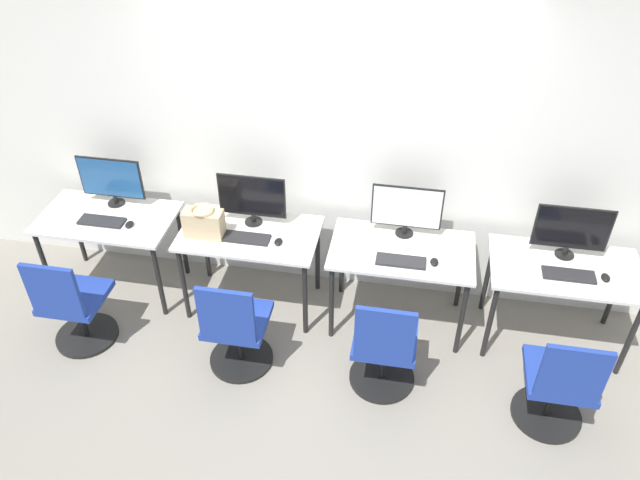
{
  "coord_description": "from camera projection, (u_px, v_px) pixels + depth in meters",
  "views": [
    {
      "loc": [
        0.63,
        -3.37,
        3.63
      ],
      "look_at": [
        0.0,
        0.13,
        0.88
      ],
      "focal_mm": 35.0,
      "sensor_mm": 36.0,
      "label": 1
    }
  ],
  "objects": [
    {
      "name": "ground_plane",
      "position": [
        317.0,
        338.0,
        4.94
      ],
      "size": [
        20.0,
        20.0,
        0.0
      ],
      "primitive_type": "plane",
      "color": "gray"
    },
    {
      "name": "wall_back",
      "position": [
        335.0,
        135.0,
        4.67
      ],
      "size": [
        12.0,
        0.05,
        2.8
      ],
      "color": "silver",
      "rests_on": "ground_plane"
    },
    {
      "name": "desk_far_left",
      "position": [
        109.0,
        226.0,
        5.04
      ],
      "size": [
        1.08,
        0.63,
        0.73
      ],
      "color": "silver",
      "rests_on": "ground_plane"
    },
    {
      "name": "monitor_far_left",
      "position": [
        111.0,
        180.0,
        4.99
      ],
      "size": [
        0.53,
        0.14,
        0.42
      ],
      "color": "black",
      "rests_on": "desk_far_left"
    },
    {
      "name": "keyboard_far_left",
      "position": [
        102.0,
        221.0,
        4.92
      ],
      "size": [
        0.36,
        0.13,
        0.02
      ],
      "color": "#262628",
      "rests_on": "desk_far_left"
    },
    {
      "name": "mouse_far_left",
      "position": [
        129.0,
        224.0,
        4.87
      ],
      "size": [
        0.06,
        0.09,
        0.03
      ],
      "color": "black",
      "rests_on": "desk_far_left"
    },
    {
      "name": "office_chair_far_left",
      "position": [
        74.0,
        308.0,
        4.68
      ],
      "size": [
        0.48,
        0.48,
        0.89
      ],
      "color": "black",
      "rests_on": "ground_plane"
    },
    {
      "name": "desk_left",
      "position": [
        250.0,
        242.0,
        4.87
      ],
      "size": [
        1.08,
        0.63,
        0.73
      ],
      "color": "silver",
      "rests_on": "ground_plane"
    },
    {
      "name": "monitor_left",
      "position": [
        252.0,
        198.0,
        4.78
      ],
      "size": [
        0.53,
        0.14,
        0.42
      ],
      "color": "black",
      "rests_on": "desk_left"
    },
    {
      "name": "keyboard_left",
      "position": [
        246.0,
        238.0,
        4.74
      ],
      "size": [
        0.36,
        0.13,
        0.02
      ],
      "color": "#262628",
      "rests_on": "desk_left"
    },
    {
      "name": "mouse_left",
      "position": [
        278.0,
        242.0,
        4.7
      ],
      "size": [
        0.06,
        0.09,
        0.03
      ],
      "color": "black",
      "rests_on": "desk_left"
    },
    {
      "name": "office_chair_left",
      "position": [
        236.0,
        331.0,
        4.49
      ],
      "size": [
        0.48,
        0.48,
        0.89
      ],
      "color": "black",
      "rests_on": "ground_plane"
    },
    {
      "name": "desk_right",
      "position": [
        401.0,
        259.0,
        4.7
      ],
      "size": [
        1.08,
        0.63,
        0.73
      ],
      "color": "silver",
      "rests_on": "ground_plane"
    },
    {
      "name": "monitor_right",
      "position": [
        407.0,
        209.0,
        4.66
      ],
      "size": [
        0.53,
        0.14,
        0.42
      ],
      "color": "black",
      "rests_on": "desk_right"
    },
    {
      "name": "keyboard_right",
      "position": [
        401.0,
        261.0,
        4.52
      ],
      "size": [
        0.36,
        0.13,
        0.02
      ],
      "color": "#262628",
      "rests_on": "desk_right"
    },
    {
      "name": "mouse_right",
      "position": [
        434.0,
        262.0,
        4.51
      ],
      "size": [
        0.06,
        0.09,
        0.03
      ],
      "color": "black",
      "rests_on": "desk_right"
    },
    {
      "name": "office_chair_right",
      "position": [
        384.0,
        350.0,
        4.35
      ],
      "size": [
        0.48,
        0.48,
        0.89
      ],
      "color": "black",
      "rests_on": "ground_plane"
    },
    {
      "name": "desk_far_right",
      "position": [
        564.0,
        277.0,
        4.54
      ],
      "size": [
        1.08,
        0.63,
        0.73
      ],
      "color": "silver",
      "rests_on": "ground_plane"
    },
    {
      "name": "monitor_far_right",
      "position": [
        572.0,
        230.0,
        4.46
      ],
      "size": [
        0.53,
        0.14,
        0.42
      ],
      "color": "black",
      "rests_on": "desk_far_right"
    },
    {
      "name": "keyboard_far_right",
      "position": [
        569.0,
        275.0,
        4.4
      ],
      "size": [
        0.36,
        0.13,
        0.02
      ],
      "color": "#262628",
      "rests_on": "desk_far_right"
    },
    {
      "name": "mouse_far_right",
      "position": [
        606.0,
        277.0,
        4.37
      ],
      "size": [
        0.06,
        0.09,
        0.03
      ],
      "color": "black",
      "rests_on": "desk_far_right"
    },
    {
      "name": "office_chair_far_right",
      "position": [
        558.0,
        388.0,
        4.09
      ],
      "size": [
        0.48,
        0.48,
        0.89
      ],
      "color": "black",
      "rests_on": "ground_plane"
    },
    {
      "name": "handbag",
      "position": [
        204.0,
        223.0,
        4.72
      ],
      "size": [
        0.3,
        0.18,
        0.25
      ],
      "color": "tan",
      "rests_on": "desk_left"
    }
  ]
}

